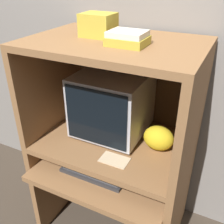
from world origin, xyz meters
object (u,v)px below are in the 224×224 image
object	(u,v)px
keyboard	(94,173)
crt_monitor	(112,103)
mouse	(137,186)
snack_bag	(159,138)
storage_box	(98,25)
book_stack	(128,38)

from	to	relation	value
keyboard	crt_monitor	bearing A→B (deg)	91.54
keyboard	mouse	distance (m)	0.28
snack_bag	storage_box	size ratio (longest dim) A/B	1.04
book_stack	storage_box	bearing A→B (deg)	155.45
crt_monitor	book_stack	bearing A→B (deg)	-42.72
mouse	snack_bag	xyz separation A→B (m)	(0.04, 0.20, 0.22)
book_stack	crt_monitor	bearing A→B (deg)	137.28
crt_monitor	book_stack	distance (m)	0.49
crt_monitor	snack_bag	distance (m)	0.35
crt_monitor	snack_bag	size ratio (longest dim) A/B	2.39
mouse	book_stack	bearing A→B (deg)	139.35
keyboard	book_stack	world-z (taller)	book_stack
crt_monitor	keyboard	size ratio (longest dim) A/B	1.06
keyboard	storage_box	xyz separation A→B (m)	(-0.07, 0.23, 0.82)
mouse	storage_box	distance (m)	0.91
crt_monitor	book_stack	world-z (taller)	book_stack
keyboard	book_stack	bearing A→B (deg)	42.34
mouse	storage_box	world-z (taller)	storage_box
book_stack	storage_box	xyz separation A→B (m)	(-0.21, 0.10, 0.03)
crt_monitor	snack_bag	world-z (taller)	crt_monitor
snack_bag	crt_monitor	bearing A→B (deg)	171.25
keyboard	snack_bag	bearing A→B (deg)	34.32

